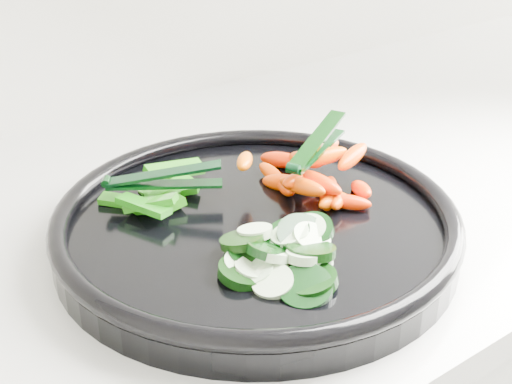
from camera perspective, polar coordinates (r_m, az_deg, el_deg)
veggie_tray at (r=0.66m, az=0.00°, el=-2.67°), size 0.41×0.41×0.04m
cucumber_pile at (r=0.59m, az=1.72°, el=-5.17°), size 0.13×0.13×0.04m
carrot_pile at (r=0.70m, az=4.42°, el=1.35°), size 0.14×0.16×0.06m
pepper_pile at (r=0.69m, az=-7.93°, el=-0.21°), size 0.12×0.09×0.03m
tong_carrot at (r=0.69m, az=4.79°, el=3.68°), size 0.11×0.06×0.02m
tong_pepper at (r=0.68m, az=-7.67°, el=1.02°), size 0.10×0.07×0.02m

